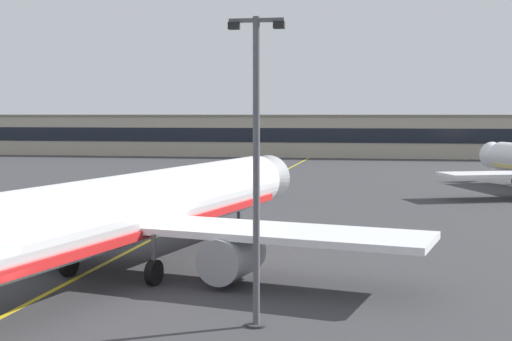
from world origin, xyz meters
TOP-DOWN VIEW (x-y plane):
  - taxiway_centreline at (0.00, 30.00)m, footprint 5.88×179.92m
  - airliner_foreground at (1.71, 10.66)m, footprint 32.25×41.05m
  - apron_lamp_post at (10.03, 2.28)m, footprint 2.24×0.90m
  - safety_cone_by_nose_gear at (3.74, 26.47)m, footprint 0.44×0.44m
  - terminal_building at (3.05, 118.89)m, footprint 159.35×12.40m

SIDE VIEW (x-z plane):
  - taxiway_centreline at x=0.00m, z-range 0.00..0.01m
  - safety_cone_by_nose_gear at x=3.74m, z-range -0.02..0.53m
  - airliner_foreground at x=1.71m, z-range -2.46..9.19m
  - terminal_building at x=3.05m, z-range 0.01..8.47m
  - apron_lamp_post at x=10.03m, z-range 0.30..12.76m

